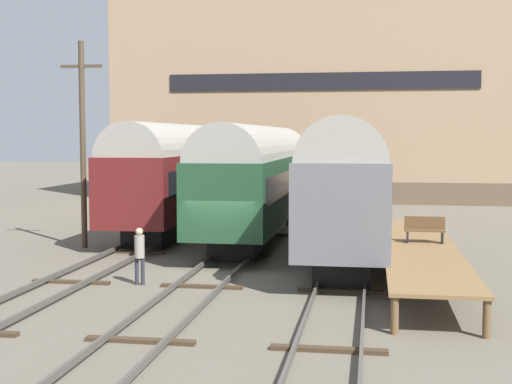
{
  "coord_description": "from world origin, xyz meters",
  "views": [
    {
      "loc": [
        5.21,
        -24.4,
        4.73
      ],
      "look_at": [
        0.0,
        7.57,
        2.2
      ],
      "focal_mm": 50.0,
      "sensor_mm": 36.0,
      "label": 1
    }
  ],
  "objects_px": {
    "train_car_grey": "(349,180)",
    "train_car_green": "(259,174)",
    "train_car_maroon": "(182,170)",
    "utility_pole": "(83,142)",
    "person_worker": "(139,250)",
    "bench": "(425,229)"
  },
  "relations": [
    {
      "from": "train_car_green",
      "to": "bench",
      "type": "height_order",
      "value": "train_car_green"
    },
    {
      "from": "person_worker",
      "to": "train_car_grey",
      "type": "bearing_deg",
      "value": 44.88
    },
    {
      "from": "train_car_maroon",
      "to": "person_worker",
      "type": "bearing_deg",
      "value": -80.53
    },
    {
      "from": "train_car_grey",
      "to": "train_car_maroon",
      "type": "bearing_deg",
      "value": 140.28
    },
    {
      "from": "train_car_grey",
      "to": "person_worker",
      "type": "bearing_deg",
      "value": -135.12
    },
    {
      "from": "bench",
      "to": "person_worker",
      "type": "distance_m",
      "value": 9.92
    },
    {
      "from": "train_car_green",
      "to": "train_car_grey",
      "type": "xyz_separation_m",
      "value": [
        4.32,
        -5.02,
        0.07
      ]
    },
    {
      "from": "train_car_maroon",
      "to": "person_worker",
      "type": "height_order",
      "value": "train_car_maroon"
    },
    {
      "from": "train_car_green",
      "to": "train_car_maroon",
      "type": "bearing_deg",
      "value": 153.43
    },
    {
      "from": "train_car_grey",
      "to": "train_car_maroon",
      "type": "distance_m",
      "value": 11.24
    },
    {
      "from": "bench",
      "to": "train_car_maroon",
      "type": "bearing_deg",
      "value": 139.65
    },
    {
      "from": "train_car_maroon",
      "to": "utility_pole",
      "type": "relative_size",
      "value": 1.93
    },
    {
      "from": "person_worker",
      "to": "utility_pole",
      "type": "height_order",
      "value": "utility_pole"
    },
    {
      "from": "train_car_grey",
      "to": "train_car_maroon",
      "type": "xyz_separation_m",
      "value": [
        -8.64,
        7.18,
        -0.01
      ]
    },
    {
      "from": "train_car_maroon",
      "to": "person_worker",
      "type": "distance_m",
      "value": 13.86
    },
    {
      "from": "utility_pole",
      "to": "person_worker",
      "type": "bearing_deg",
      "value": -55.52
    },
    {
      "from": "train_car_grey",
      "to": "train_car_green",
      "type": "bearing_deg",
      "value": 130.73
    },
    {
      "from": "train_car_grey",
      "to": "utility_pole",
      "type": "height_order",
      "value": "utility_pole"
    },
    {
      "from": "train_car_green",
      "to": "train_car_maroon",
      "type": "relative_size",
      "value": 1.05
    },
    {
      "from": "bench",
      "to": "utility_pole",
      "type": "relative_size",
      "value": 0.16
    },
    {
      "from": "train_car_maroon",
      "to": "utility_pole",
      "type": "height_order",
      "value": "utility_pole"
    },
    {
      "from": "person_worker",
      "to": "train_car_green",
      "type": "bearing_deg",
      "value": 79.72
    }
  ]
}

